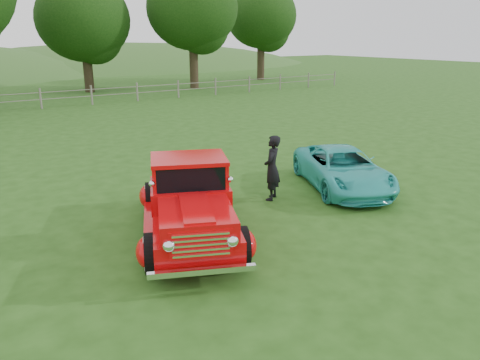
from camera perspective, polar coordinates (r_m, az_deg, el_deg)
ground at (r=10.28m, az=3.55°, el=-6.63°), size 140.00×140.00×0.00m
fence_line at (r=30.19m, az=-23.14°, el=9.12°), size 48.00×0.12×1.20m
tree_near_east at (r=37.99m, az=-18.56°, el=18.05°), size 6.80×6.80×8.33m
tree_mid_east at (r=39.26m, az=-5.84°, el=20.10°), size 7.20×7.20×9.44m
tree_far_east at (r=46.64m, az=2.62°, el=19.32°), size 6.60×6.60×8.86m
red_pickup at (r=9.96m, az=-6.15°, el=-2.58°), size 3.62×5.27×1.78m
teal_sedan at (r=13.45m, az=12.40°, el=1.35°), size 3.39×4.49×1.13m
man at (r=12.18m, az=3.93°, el=1.48°), size 0.74×0.71×1.71m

